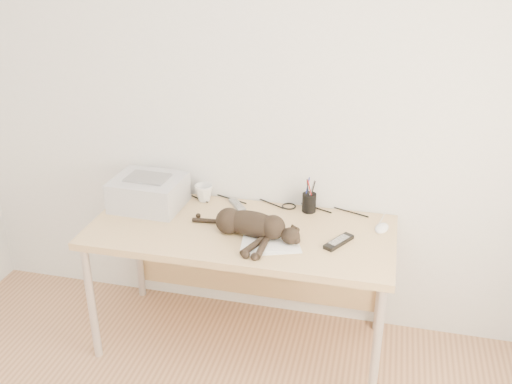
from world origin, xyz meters
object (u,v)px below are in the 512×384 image
(desk, at_px, (245,243))
(mouse, at_px, (382,226))
(printer, at_px, (149,192))
(mug, at_px, (204,193))
(pen_cup, at_px, (309,202))
(cat, at_px, (249,225))

(desk, height_order, mouse, mouse)
(printer, relative_size, mug, 3.72)
(mug, height_order, pen_cup, pen_cup)
(mug, bearing_deg, mouse, -6.16)
(mouse, bearing_deg, printer, -163.10)
(cat, height_order, pen_cup, pen_cup)
(printer, relative_size, cat, 0.64)
(desk, relative_size, mouse, 14.01)
(desk, bearing_deg, mug, 146.46)
(printer, distance_m, mug, 0.31)
(cat, height_order, mug, cat)
(cat, relative_size, pen_cup, 3.07)
(mug, xyz_separation_m, mouse, (1.01, -0.11, -0.03))
(desk, xyz_separation_m, printer, (-0.57, 0.06, 0.22))
(cat, xyz_separation_m, pen_cup, (0.26, 0.35, -0.01))
(desk, relative_size, mug, 15.24)
(printer, height_order, cat, printer)
(cat, height_order, mouse, cat)
(desk, bearing_deg, pen_cup, 32.36)
(mug, bearing_deg, desk, -33.54)
(printer, xyz_separation_m, pen_cup, (0.89, 0.15, -0.03))
(cat, distance_m, mug, 0.49)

